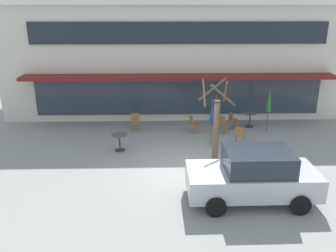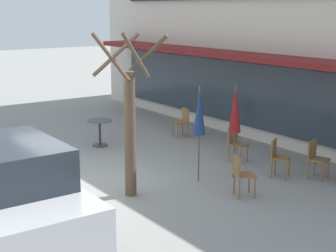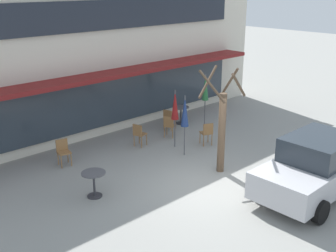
# 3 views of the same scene
# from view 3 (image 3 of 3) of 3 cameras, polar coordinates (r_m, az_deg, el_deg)

# --- Properties ---
(ground_plane) EXTENTS (80.00, 80.00, 0.00)m
(ground_plane) POSITION_cam_3_polar(r_m,az_deg,el_deg) (12.92, 5.39, -8.29)
(ground_plane) COLOR gray
(building_facade) EXTENTS (19.05, 9.10, 6.54)m
(building_facade) POSITION_cam_3_polar(r_m,az_deg,el_deg) (19.68, -16.89, 10.54)
(building_facade) COLOR beige
(building_facade) RESTS_ON ground
(cafe_table_near_wall) EXTENTS (0.70, 0.70, 0.76)m
(cafe_table_near_wall) POSITION_cam_3_polar(r_m,az_deg,el_deg) (12.33, -10.02, -7.25)
(cafe_table_near_wall) COLOR #333338
(cafe_table_near_wall) RESTS_ON ground
(cafe_table_streetside) EXTENTS (0.70, 0.70, 0.76)m
(cafe_table_streetside) POSITION_cam_3_polar(r_m,az_deg,el_deg) (18.29, 1.76, 1.88)
(cafe_table_streetside) COLOR #333338
(cafe_table_streetside) RESTS_ON ground
(patio_umbrella_green_folded) EXTENTS (0.28, 0.28, 2.20)m
(patio_umbrella_green_folded) POSITION_cam_3_polar(r_m,az_deg,el_deg) (15.34, 0.96, 2.83)
(patio_umbrella_green_folded) COLOR #4C4C51
(patio_umbrella_green_folded) RESTS_ON ground
(patio_umbrella_cream_folded) EXTENTS (0.28, 0.28, 2.20)m
(patio_umbrella_cream_folded) POSITION_cam_3_polar(r_m,az_deg,el_deg) (14.60, 2.29, 1.96)
(patio_umbrella_cream_folded) COLOR #4C4C51
(patio_umbrella_cream_folded) RESTS_ON ground
(patio_umbrella_corner_open) EXTENTS (0.28, 0.28, 2.20)m
(patio_umbrella_corner_open) POSITION_cam_3_polar(r_m,az_deg,el_deg) (17.95, 5.09, 5.16)
(patio_umbrella_corner_open) COLOR #4C4C51
(patio_umbrella_corner_open) RESTS_ON ground
(cafe_chair_0) EXTENTS (0.53, 0.53, 0.89)m
(cafe_chair_0) POSITION_cam_3_polar(r_m,az_deg,el_deg) (15.92, 5.30, -0.82)
(cafe_chair_0) COLOR olive
(cafe_chair_0) RESTS_ON ground
(cafe_chair_1) EXTENTS (0.55, 0.55, 0.89)m
(cafe_chair_1) POSITION_cam_3_polar(r_m,az_deg,el_deg) (16.65, 0.16, 0.17)
(cafe_chair_1) COLOR olive
(cafe_chair_1) RESTS_ON ground
(cafe_chair_2) EXTENTS (0.49, 0.49, 0.89)m
(cafe_chair_2) POSITION_cam_3_polar(r_m,az_deg,el_deg) (15.76, -3.94, -0.99)
(cafe_chair_2) COLOR olive
(cafe_chair_2) RESTS_ON ground
(cafe_chair_3) EXTENTS (0.47, 0.47, 0.89)m
(cafe_chair_3) POSITION_cam_3_polar(r_m,az_deg,el_deg) (14.60, -14.01, -3.21)
(cafe_chair_3) COLOR olive
(cafe_chair_3) RESTS_ON ground
(cafe_chair_4) EXTENTS (0.49, 0.49, 0.89)m
(cafe_chair_4) POSITION_cam_3_polar(r_m,az_deg,el_deg) (17.47, 0.12, 1.09)
(cafe_chair_4) COLOR olive
(cafe_chair_4) RESTS_ON ground
(parked_sedan) EXTENTS (4.22, 2.05, 1.76)m
(parked_sedan) POSITION_cam_3_polar(r_m,az_deg,el_deg) (12.86, 19.40, -5.15)
(parked_sedan) COLOR #B7B7BC
(parked_sedan) RESTS_ON ground
(street_tree) EXTENTS (1.33, 1.35, 3.43)m
(street_tree) POSITION_cam_3_polar(r_m,az_deg,el_deg) (13.42, 7.28, 0.14)
(street_tree) COLOR brown
(street_tree) RESTS_ON ground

